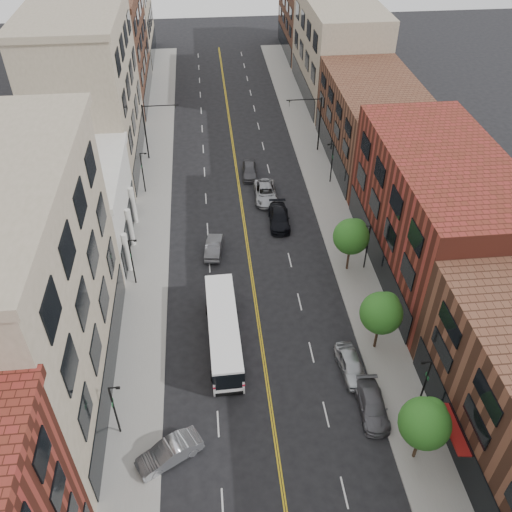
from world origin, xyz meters
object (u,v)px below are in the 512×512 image
object	(u,v)px
city_bus	(223,329)
car_lane_a	(279,218)
car_lane_behind	(214,247)
car_lane_c	(250,170)
car_parked_mid	(372,406)
car_angle_b	(169,452)
car_lane_b	(266,193)
car_parked_far	(351,365)

from	to	relation	value
city_bus	car_lane_a	size ratio (longest dim) A/B	2.10
car_lane_a	car_lane_behind	bearing A→B (deg)	-146.64
car_lane_a	car_lane_c	bearing A→B (deg)	104.99
car_parked_mid	car_lane_behind	distance (m)	22.85
car_angle_b	car_lane_c	distance (m)	38.02
car_angle_b	car_lane_b	xyz separation A→B (m)	(10.27, 31.76, 0.00)
city_bus	car_angle_b	xyz separation A→B (m)	(-4.27, -10.16, -0.89)
car_angle_b	car_parked_far	xyz separation A→B (m)	(14.13, 6.14, 0.02)
car_parked_mid	car_lane_c	world-z (taller)	car_lane_c
car_angle_b	car_parked_mid	world-z (taller)	car_angle_b
city_bus	car_parked_mid	xyz separation A→B (m)	(10.53, -7.85, -0.96)
car_lane_behind	car_lane_c	distance (m)	15.38
car_angle_b	car_lane_behind	size ratio (longest dim) A/B	1.06
car_lane_a	car_parked_mid	bearing A→B (deg)	-78.73
car_parked_far	car_lane_behind	size ratio (longest dim) A/B	1.04
car_angle_b	car_parked_mid	bearing A→B (deg)	70.45
car_angle_b	car_parked_mid	xyz separation A→B (m)	(14.80, 2.31, -0.07)
car_lane_c	car_parked_mid	bearing A→B (deg)	-76.85
city_bus	car_lane_c	world-z (taller)	city_bus
car_lane_c	car_parked_far	bearing A→B (deg)	-76.88
city_bus	car_parked_far	xyz separation A→B (m)	(9.86, -4.02, -0.87)
car_angle_b	car_lane_c	xyz separation A→B (m)	(8.90, 36.96, -0.01)
city_bus	car_lane_a	xyz separation A→B (m)	(6.87, 16.51, -0.88)
car_lane_b	car_lane_c	bearing A→B (deg)	106.36
car_lane_behind	car_angle_b	bearing A→B (deg)	87.78
car_lane_behind	car_parked_far	bearing A→B (deg)	129.81
city_bus	car_angle_b	world-z (taller)	city_bus
city_bus	car_parked_mid	world-z (taller)	city_bus
car_angle_b	car_parked_far	world-z (taller)	car_parked_far
car_lane_b	car_angle_b	bearing A→B (deg)	-106.29
car_parked_far	car_lane_c	bearing A→B (deg)	95.22
car_lane_a	city_bus	bearing A→B (deg)	-109.86
city_bus	car_lane_b	distance (m)	22.44
car_parked_mid	car_lane_behind	world-z (taller)	car_lane_behind
car_parked_mid	car_lane_b	xyz separation A→B (m)	(-4.53, 29.45, 0.07)
city_bus	car_lane_behind	size ratio (longest dim) A/B	2.54
car_parked_far	car_lane_behind	world-z (taller)	car_parked_far
car_parked_mid	car_lane_a	size ratio (longest dim) A/B	0.91
car_lane_behind	car_lane_c	xyz separation A→B (m)	(4.96, 14.56, 0.03)
car_lane_b	car_lane_c	world-z (taller)	car_lane_b
car_parked_mid	car_lane_behind	size ratio (longest dim) A/B	1.10
city_bus	car_parked_far	size ratio (longest dim) A/B	2.43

